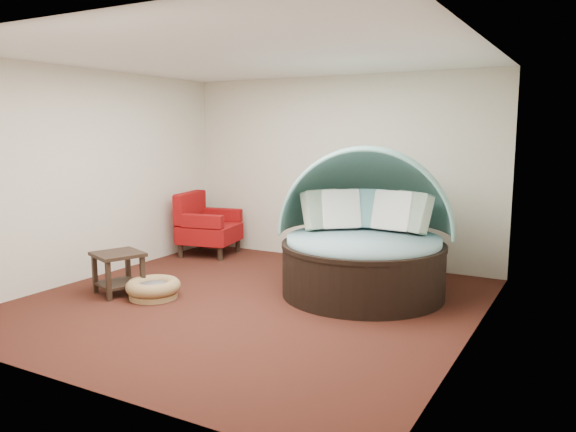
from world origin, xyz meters
The scene contains 10 objects.
floor centered at (0.00, 0.00, 0.00)m, with size 5.00×5.00×0.00m, color #421A12.
wall_back centered at (0.00, 2.50, 1.40)m, with size 5.00×5.00×0.00m, color beige.
wall_front centered at (0.00, -2.50, 1.40)m, with size 5.00×5.00×0.00m, color beige.
wall_left centered at (-2.50, 0.00, 1.40)m, with size 5.00×5.00×0.00m, color beige.
wall_right centered at (2.50, 0.00, 1.40)m, with size 5.00×5.00×0.00m, color beige.
ceiling centered at (0.00, 0.00, 2.80)m, with size 5.00×5.00×0.00m, color white.
canopy_daybed centered at (1.01, 1.04, 0.84)m, with size 2.51×2.47×1.81m.
pet_basket centered at (-1.10, -0.42, 0.12)m, with size 0.82×0.82×0.23m.
red_armchair centered at (-2.01, 1.82, 0.46)m, with size 1.00×1.00×1.01m.
side_table centered at (-1.59, -0.49, 0.33)m, with size 0.70×0.70×0.52m.
Camera 1 is at (3.48, -5.32, 1.99)m, focal length 35.00 mm.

